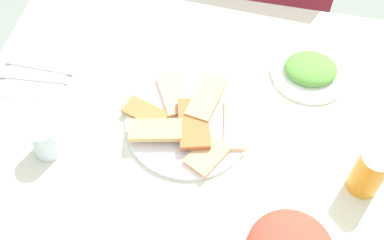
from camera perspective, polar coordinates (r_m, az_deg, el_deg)
name	(u,v)px	position (r m, az deg, el deg)	size (l,w,h in m)	color
dining_table	(194,146)	(1.22, 0.25, -3.00)	(1.07, 0.90, 0.72)	silver
dining_chair	(266,0)	(1.74, 8.46, 13.42)	(0.44, 0.45, 0.92)	#9F2535
pide_platter	(189,121)	(1.15, -0.30, -0.17)	(0.31, 0.29, 0.04)	white
salad_plate_greens	(310,70)	(1.27, 13.32, 5.56)	(0.19, 0.19, 0.04)	white
soda_can	(370,172)	(1.09, 19.58, -5.59)	(0.07, 0.07, 0.12)	orange
drinking_glass	(45,140)	(1.13, -16.40, -2.15)	(0.06, 0.06, 0.09)	silver
paper_napkin	(37,73)	(1.31, -17.20, 5.11)	(0.15, 0.15, 0.00)	white
fork	(34,78)	(1.30, -17.53, 4.61)	(0.17, 0.02, 0.01)	silver
spoon	(40,67)	(1.31, -16.95, 5.82)	(0.18, 0.01, 0.01)	silver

